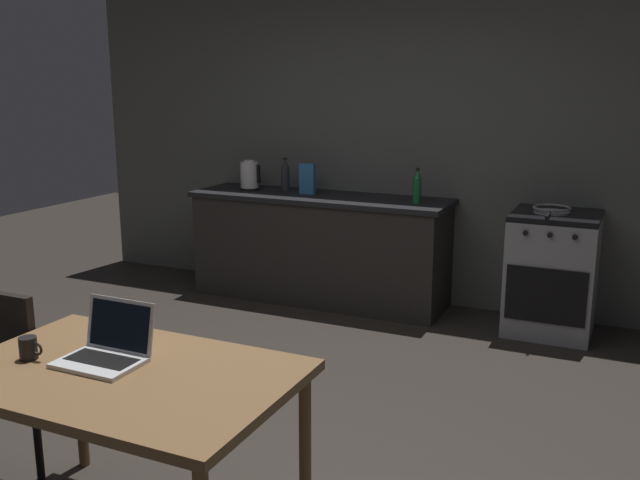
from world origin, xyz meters
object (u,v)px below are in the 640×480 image
object	(u,v)px
bottle_b	(285,175)
bottle	(417,187)
laptop	(106,350)
coffee_mug	(29,348)
electric_kettle	(249,176)
cereal_box	(307,179)
stove_oven	(552,273)
frying_pan	(552,210)
dining_table	(124,388)

from	to	relation	value
bottle_b	bottle	bearing A→B (deg)	-6.20
laptop	coffee_mug	xyz separation A→B (m)	(-0.29, -0.11, 0.00)
electric_kettle	bottle_b	bearing A→B (deg)	14.80
electric_kettle	cereal_box	world-z (taller)	electric_kettle
stove_oven	frying_pan	world-z (taller)	frying_pan
frying_pan	cereal_box	xyz separation A→B (m)	(-1.94, 0.05, 0.10)
coffee_mug	bottle_b	bearing A→B (deg)	100.45
electric_kettle	bottle	xyz separation A→B (m)	(1.50, -0.05, 0.01)
laptop	bottle_b	distance (m)	3.39
stove_oven	dining_table	size ratio (longest dim) A/B	0.68
coffee_mug	bottle_b	size ratio (longest dim) A/B	0.39
electric_kettle	bottle_b	distance (m)	0.31
electric_kettle	cereal_box	xyz separation A→B (m)	(0.54, 0.02, 0.00)
coffee_mug	bottle_b	world-z (taller)	bottle_b
cereal_box	bottle_b	bearing A→B (deg)	165.80
bottle_b	electric_kettle	bearing A→B (deg)	-165.20
bottle	coffee_mug	world-z (taller)	bottle
coffee_mug	stove_oven	bearing A→B (deg)	64.11
stove_oven	dining_table	world-z (taller)	stove_oven
electric_kettle	bottle_b	size ratio (longest dim) A/B	0.91
bottle	cereal_box	xyz separation A→B (m)	(-0.96, 0.07, -0.00)
dining_table	cereal_box	world-z (taller)	cereal_box
cereal_box	electric_kettle	bearing A→B (deg)	-177.88
bottle	frying_pan	size ratio (longest dim) A/B	0.62
electric_kettle	frying_pan	bearing A→B (deg)	-0.64
dining_table	coffee_mug	xyz separation A→B (m)	(-0.41, -0.07, 0.12)
stove_oven	bottle	distance (m)	1.17
bottle_b	stove_oven	bearing A→B (deg)	-2.13
bottle	frying_pan	xyz separation A→B (m)	(0.98, 0.02, -0.10)
laptop	frying_pan	bearing A→B (deg)	74.56
laptop	bottle_b	world-z (taller)	bottle_b
dining_table	frying_pan	size ratio (longest dim) A/B	2.97
dining_table	stove_oven	bearing A→B (deg)	69.75
stove_oven	bottle_b	distance (m)	2.29
bottle_b	dining_table	bearing A→B (deg)	-72.71
bottle	bottle_b	size ratio (longest dim) A/B	0.97
electric_kettle	cereal_box	distance (m)	0.54
bottle	stove_oven	bearing A→B (deg)	2.68
bottle	coffee_mug	distance (m)	3.29
bottle	electric_kettle	bearing A→B (deg)	178.09
dining_table	electric_kettle	xyz separation A→B (m)	(-1.33, 3.22, 0.34)
stove_oven	electric_kettle	xyz separation A→B (m)	(-2.52, 0.00, 0.57)
dining_table	laptop	size ratio (longest dim) A/B	4.07
dining_table	laptop	distance (m)	0.17
stove_oven	bottle	size ratio (longest dim) A/B	3.25
electric_kettle	frying_pan	xyz separation A→B (m)	(2.48, -0.03, -0.10)
coffee_mug	bottle_b	distance (m)	3.43
electric_kettle	bottle	distance (m)	1.50
electric_kettle	frying_pan	world-z (taller)	electric_kettle
frying_pan	cereal_box	size ratio (longest dim) A/B	1.75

